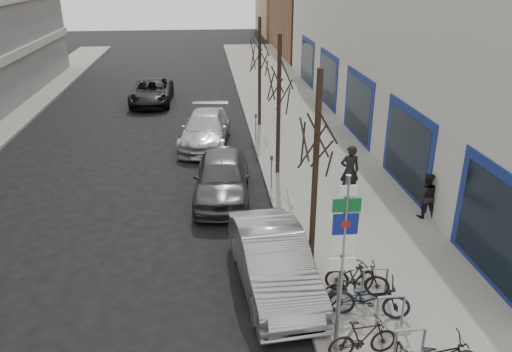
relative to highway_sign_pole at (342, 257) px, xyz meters
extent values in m
cube|color=slate|center=(2.10, 10.01, -2.38)|extent=(5.00, 70.00, 0.15)
cube|color=brown|center=(10.60, 40.01, 1.54)|extent=(12.00, 14.00, 8.00)
cylinder|color=gray|center=(0.00, 0.01, -0.36)|extent=(0.10, 0.10, 4.20)
cube|color=white|center=(0.00, -0.02, 1.44)|extent=(0.35, 0.03, 0.22)
cube|color=#0C5926|center=(0.00, -0.02, 1.14)|extent=(0.55, 0.03, 0.28)
cube|color=navy|center=(0.00, -0.02, 0.74)|extent=(0.50, 0.03, 0.45)
cube|color=maroon|center=(0.00, -0.03, 0.74)|extent=(0.18, 0.02, 0.14)
cube|color=white|center=(0.00, -0.02, 0.29)|extent=(0.45, 0.03, 0.45)
cube|color=white|center=(0.00, -0.02, -0.16)|extent=(0.55, 0.03, 0.28)
cylinder|color=gray|center=(1.10, -0.49, -1.91)|extent=(0.06, 0.06, 0.80)
cylinder|color=gray|center=(1.70, -0.49, -1.91)|extent=(0.06, 0.06, 0.80)
cylinder|color=gray|center=(1.40, -0.49, -1.51)|extent=(0.60, 0.06, 0.06)
cylinder|color=gray|center=(1.10, 0.61, -1.91)|extent=(0.06, 0.06, 0.80)
cylinder|color=gray|center=(1.70, 0.61, -1.91)|extent=(0.06, 0.06, 0.80)
cylinder|color=gray|center=(1.40, 0.61, -1.51)|extent=(0.60, 0.06, 0.06)
cylinder|color=gray|center=(1.10, 1.71, -1.91)|extent=(0.06, 0.06, 0.80)
cylinder|color=gray|center=(1.70, 1.71, -1.91)|extent=(0.06, 0.06, 0.80)
cylinder|color=gray|center=(1.40, 1.71, -1.51)|extent=(0.60, 0.06, 0.06)
cylinder|color=black|center=(0.20, 3.51, 0.29)|extent=(0.16, 0.16, 5.50)
cylinder|color=black|center=(0.20, 10.01, 0.29)|extent=(0.16, 0.16, 5.50)
cylinder|color=black|center=(0.20, 16.51, 0.29)|extent=(0.16, 0.16, 5.50)
cylinder|color=gray|center=(-0.25, 3.01, -1.76)|extent=(0.05, 0.05, 1.10)
cube|color=#3F3F44|center=(-0.25, 3.01, -1.13)|extent=(0.10, 0.08, 0.18)
cylinder|color=gray|center=(-0.25, 8.51, -1.76)|extent=(0.05, 0.05, 1.10)
cube|color=#3F3F44|center=(-0.25, 8.51, -1.13)|extent=(0.10, 0.08, 0.18)
cylinder|color=gray|center=(-0.25, 14.01, -1.76)|extent=(0.05, 0.05, 1.10)
cube|color=#3F3F44|center=(-0.25, 14.01, -1.13)|extent=(0.10, 0.08, 0.18)
imported|color=black|center=(0.50, -0.25, -1.84)|extent=(1.57, 0.62, 0.93)
imported|color=black|center=(1.03, 1.00, -1.73)|extent=(1.98, 1.03, 1.16)
imported|color=black|center=(0.69, 1.60, -1.77)|extent=(1.84, 1.23, 1.08)
imported|color=black|center=(1.00, 1.86, -1.82)|extent=(1.69, 1.03, 0.98)
imported|color=#A0A0A5|center=(-1.00, 2.57, -1.68)|extent=(2.09, 4.87, 1.56)
imported|color=#444448|center=(-2.07, 8.17, -1.65)|extent=(2.27, 4.90, 1.62)
imported|color=#B3B3B8|center=(-2.60, 14.06, -1.71)|extent=(2.72, 5.36, 1.49)
imported|color=black|center=(-5.75, 22.04, -1.75)|extent=(2.45, 5.13, 1.41)
imported|color=black|center=(2.39, 7.57, -1.36)|extent=(0.69, 0.45, 1.89)
imported|color=black|center=(4.40, 5.70, -1.54)|extent=(0.62, 0.47, 1.54)
camera|label=1|loc=(-2.57, -8.19, 5.29)|focal=35.00mm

